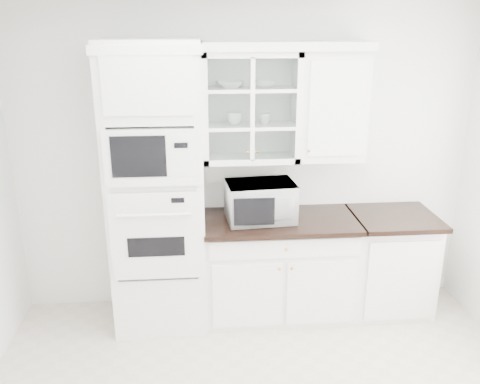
{
  "coord_description": "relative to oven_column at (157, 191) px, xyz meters",
  "views": [
    {
      "loc": [
        -0.4,
        -2.55,
        2.54
      ],
      "look_at": [
        -0.1,
        1.05,
        1.3
      ],
      "focal_mm": 38.0,
      "sensor_mm": 36.0,
      "label": 1
    }
  ],
  "objects": [
    {
      "name": "room_shell",
      "position": [
        0.75,
        -0.99,
        0.58
      ],
      "size": [
        4.0,
        3.5,
        2.7
      ],
      "color": "white",
      "rests_on": "ground"
    },
    {
      "name": "oven_column",
      "position": [
        0.0,
        0.0,
        0.0
      ],
      "size": [
        0.76,
        0.68,
        2.4
      ],
      "color": "white",
      "rests_on": "ground"
    },
    {
      "name": "base_cabinet_run",
      "position": [
        1.03,
        0.03,
        -0.74
      ],
      "size": [
        1.32,
        0.67,
        0.92
      ],
      "color": "white",
      "rests_on": "ground"
    },
    {
      "name": "extra_base_cabinet",
      "position": [
        2.03,
        0.03,
        -0.74
      ],
      "size": [
        0.72,
        0.67,
        0.92
      ],
      "color": "white",
      "rests_on": "ground"
    },
    {
      "name": "upper_cabinet_glass",
      "position": [
        0.78,
        0.17,
        0.65
      ],
      "size": [
        0.8,
        0.33,
        0.9
      ],
      "color": "white",
      "rests_on": "room_shell"
    },
    {
      "name": "upper_cabinet_solid",
      "position": [
        1.46,
        0.17,
        0.65
      ],
      "size": [
        0.55,
        0.33,
        0.9
      ],
      "primitive_type": "cube",
      "color": "white",
      "rests_on": "room_shell"
    },
    {
      "name": "crown_molding",
      "position": [
        0.68,
        0.14,
        1.14
      ],
      "size": [
        2.14,
        0.38,
        0.07
      ],
      "primitive_type": "cube",
      "color": "white",
      "rests_on": "room_shell"
    },
    {
      "name": "countertop_microwave",
      "position": [
        0.85,
        0.02,
        -0.12
      ],
      "size": [
        0.6,
        0.52,
        0.33
      ],
      "primitive_type": "imported",
      "rotation": [
        0.0,
        0.0,
        3.23
      ],
      "color": "white",
      "rests_on": "base_cabinet_run"
    },
    {
      "name": "bowl_a",
      "position": [
        0.61,
        0.16,
        0.84
      ],
      "size": [
        0.24,
        0.24,
        0.05
      ],
      "primitive_type": "imported",
      "rotation": [
        0.0,
        0.0,
        0.16
      ],
      "color": "white",
      "rests_on": "upper_cabinet_glass"
    },
    {
      "name": "bowl_b",
      "position": [
        0.9,
        0.18,
        0.84
      ],
      "size": [
        0.19,
        0.19,
        0.05
      ],
      "primitive_type": "imported",
      "rotation": [
        0.0,
        0.0,
        -0.15
      ],
      "color": "white",
      "rests_on": "upper_cabinet_glass"
    },
    {
      "name": "cup_a",
      "position": [
        0.65,
        0.16,
        0.56
      ],
      "size": [
        0.17,
        0.17,
        0.1
      ],
      "primitive_type": "imported",
      "rotation": [
        0.0,
        0.0,
        -0.34
      ],
      "color": "white",
      "rests_on": "upper_cabinet_glass"
    },
    {
      "name": "cup_b",
      "position": [
        0.9,
        0.16,
        0.56
      ],
      "size": [
        0.12,
        0.12,
        0.09
      ],
      "primitive_type": "imported",
      "rotation": [
        0.0,
        0.0,
        0.26
      ],
      "color": "white",
      "rests_on": "upper_cabinet_glass"
    }
  ]
}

